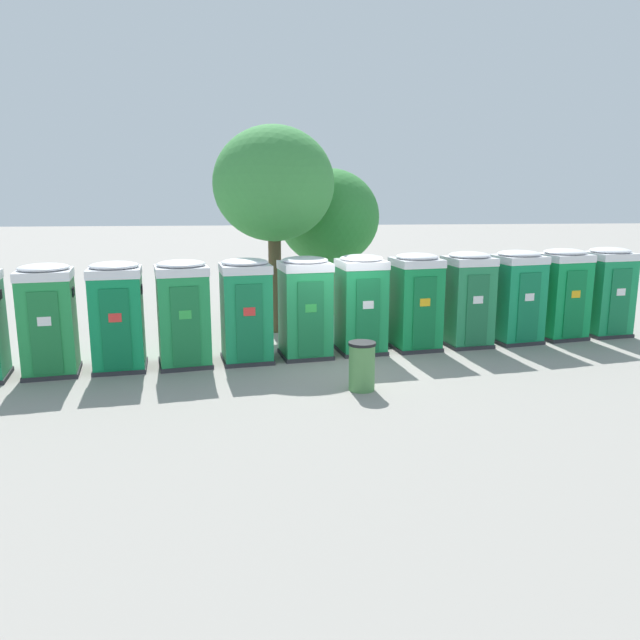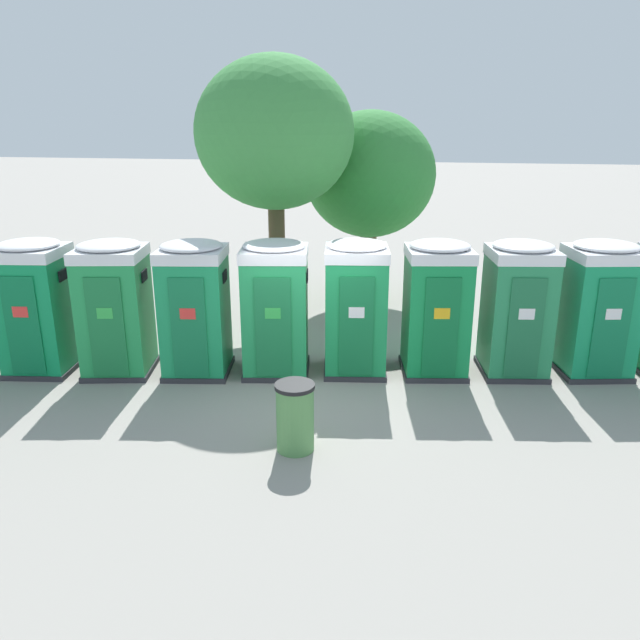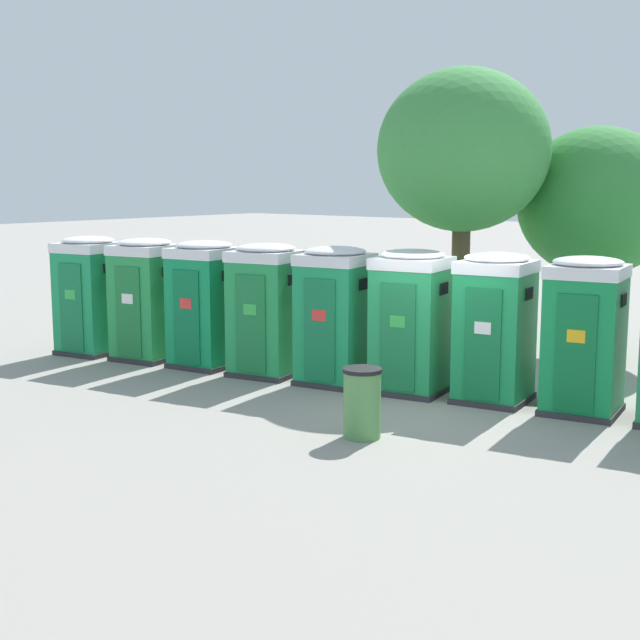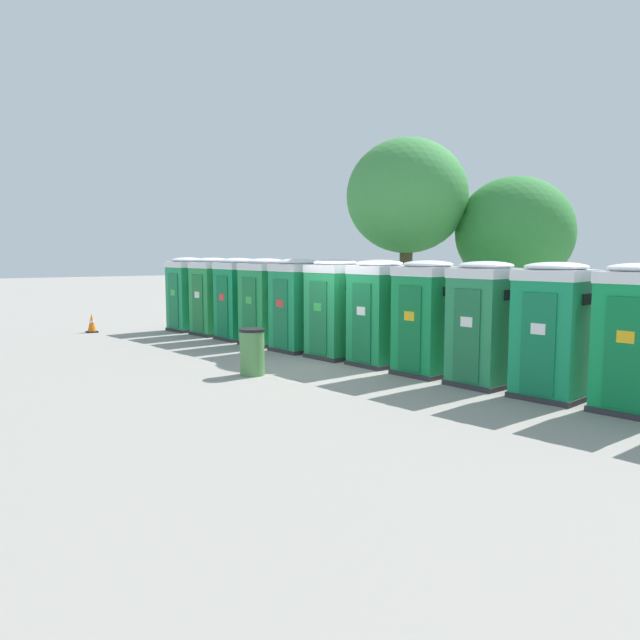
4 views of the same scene
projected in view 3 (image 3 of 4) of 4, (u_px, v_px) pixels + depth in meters
ground_plane at (439, 403)px, 15.03m from camera, size 120.00×120.00×0.00m
portapotty_0 at (90, 295)px, 19.16m from camera, size 1.38×1.39×2.54m
portapotty_1 at (146, 299)px, 18.50m from camera, size 1.39×1.40×2.54m
portapotty_2 at (205, 303)px, 17.80m from camera, size 1.35×1.35×2.54m
portapotty_3 at (266, 309)px, 17.03m from camera, size 1.43×1.42×2.54m
portapotty_4 at (335, 315)px, 16.30m from camera, size 1.38×1.37×2.54m
portapotty_5 at (411, 321)px, 15.62m from camera, size 1.41×1.39×2.54m
portapotty_6 at (495, 327)px, 14.96m from camera, size 1.33×1.36×2.54m
portapotty_7 at (585, 335)px, 14.21m from camera, size 1.36×1.38×2.54m
street_tree_0 at (596, 203)px, 18.67m from camera, size 3.30×3.30×4.83m
street_tree_1 at (463, 152)px, 17.79m from camera, size 3.45×3.45×5.94m
trash_can at (362, 403)px, 12.96m from camera, size 0.58×0.58×1.04m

